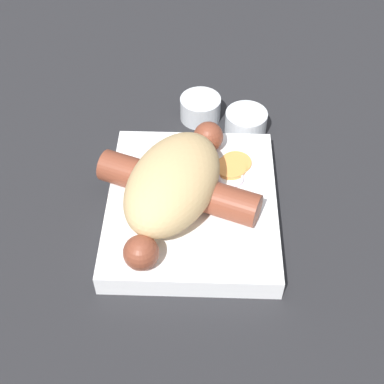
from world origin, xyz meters
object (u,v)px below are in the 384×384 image
(food_tray, at_px, (192,206))
(sausage, at_px, (178,189))
(condiment_cup_near, at_px, (246,124))
(condiment_cup_far, at_px, (200,109))
(bread_roll, at_px, (173,182))

(food_tray, xyz_separation_m, sausage, (-0.00, 0.01, 0.03))
(condiment_cup_near, bearing_deg, sausage, 150.94)
(condiment_cup_near, xyz_separation_m, condiment_cup_far, (0.03, 0.06, 0.00))
(condiment_cup_near, relative_size, condiment_cup_far, 1.00)
(sausage, relative_size, condiment_cup_near, 3.80)
(food_tray, height_order, sausage, sausage)
(food_tray, height_order, condiment_cup_near, condiment_cup_near)
(food_tray, distance_m, condiment_cup_far, 0.16)
(bread_roll, distance_m, condiment_cup_far, 0.18)
(sausage, distance_m, condiment_cup_far, 0.17)
(bread_roll, height_order, sausage, bread_roll)
(bread_roll, height_order, condiment_cup_near, bread_roll)
(bread_roll, bearing_deg, sausage, -48.58)
(food_tray, height_order, condiment_cup_far, condiment_cup_far)
(bread_roll, distance_m, condiment_cup_near, 0.17)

